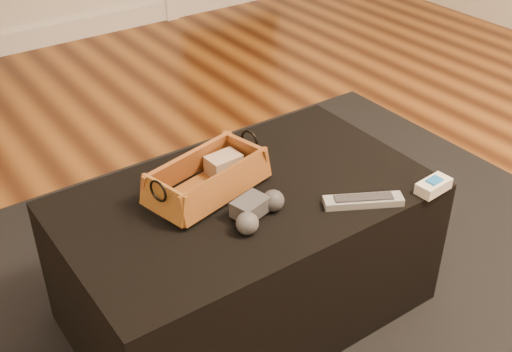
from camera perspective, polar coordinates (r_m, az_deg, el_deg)
floor at (r=1.99m, az=9.48°, el=-13.18°), size 5.00×5.50×0.01m
baseboard at (r=4.04m, az=-18.49°, el=11.68°), size 5.00×0.04×0.12m
area_rug at (r=1.97m, az=0.03°, el=-12.50°), size 2.60×2.00×0.01m
ottoman at (r=1.86m, az=-0.87°, el=-6.92°), size 1.00×0.60×0.42m
tv_remote at (r=1.71m, az=-4.42°, el=-1.22°), size 0.18×0.10×0.02m
cloth_bundle at (r=1.79m, az=-2.90°, el=1.10°), size 0.10×0.07×0.05m
wicker_basket at (r=1.72m, az=-4.35°, el=-0.31°), size 0.37×0.25×0.12m
game_controller at (r=1.62m, az=0.05°, el=-3.02°), size 0.18×0.13×0.06m
silver_remote at (r=1.71m, az=9.52°, el=-2.17°), size 0.21×0.14×0.02m
cream_gadget at (r=1.80m, az=15.50°, el=-0.84°), size 0.10×0.06×0.04m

